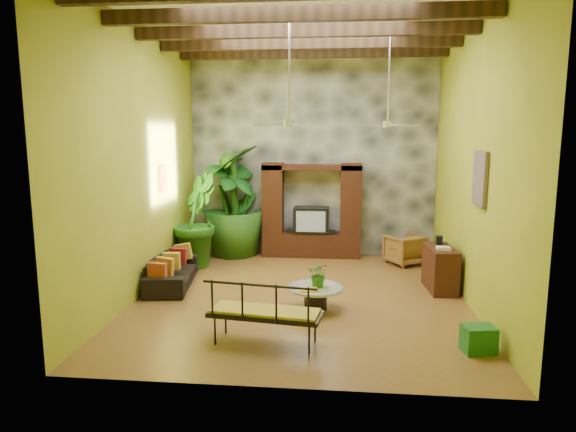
# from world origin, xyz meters

# --- Properties ---
(ground) EXTENTS (7.00, 7.00, 0.00)m
(ground) POSITION_xyz_m (0.00, 0.00, 0.00)
(ground) COLOR brown
(ground) RESTS_ON ground
(ceiling) EXTENTS (6.00, 7.00, 0.02)m
(ceiling) POSITION_xyz_m (0.00, 0.00, 5.00)
(ceiling) COLOR silver
(ceiling) RESTS_ON back_wall
(back_wall) EXTENTS (6.00, 0.02, 5.00)m
(back_wall) POSITION_xyz_m (0.00, 3.50, 2.50)
(back_wall) COLOR olive
(back_wall) RESTS_ON ground
(left_wall) EXTENTS (0.02, 7.00, 5.00)m
(left_wall) POSITION_xyz_m (-3.00, 0.00, 2.50)
(left_wall) COLOR olive
(left_wall) RESTS_ON ground
(right_wall) EXTENTS (0.02, 7.00, 5.00)m
(right_wall) POSITION_xyz_m (3.00, 0.00, 2.50)
(right_wall) COLOR olive
(right_wall) RESTS_ON ground
(stone_accent_wall) EXTENTS (5.98, 0.10, 4.98)m
(stone_accent_wall) POSITION_xyz_m (0.00, 3.44, 2.50)
(stone_accent_wall) COLOR #3A3B42
(stone_accent_wall) RESTS_ON ground
(ceiling_beams) EXTENTS (5.95, 5.36, 0.22)m
(ceiling_beams) POSITION_xyz_m (0.00, 0.00, 4.78)
(ceiling_beams) COLOR #341F10
(ceiling_beams) RESTS_ON ceiling
(entertainment_center) EXTENTS (2.40, 0.55, 2.30)m
(entertainment_center) POSITION_xyz_m (0.00, 3.14, 0.97)
(entertainment_center) COLOR black
(entertainment_center) RESTS_ON ground
(ceiling_fan_front) EXTENTS (1.28, 1.28, 1.86)m
(ceiling_fan_front) POSITION_xyz_m (-0.20, -0.40, 3.40)
(ceiling_fan_front) COLOR silver
(ceiling_fan_front) RESTS_ON ceiling
(ceiling_fan_back) EXTENTS (1.28, 1.28, 1.86)m
(ceiling_fan_back) POSITION_xyz_m (1.60, 1.20, 3.40)
(ceiling_fan_back) COLOR silver
(ceiling_fan_back) RESTS_ON ceiling
(wall_art_mask) EXTENTS (0.06, 0.32, 0.55)m
(wall_art_mask) POSITION_xyz_m (-2.96, 1.00, 2.10)
(wall_art_mask) COLOR gold
(wall_art_mask) RESTS_ON left_wall
(wall_art_painting) EXTENTS (0.06, 0.70, 0.90)m
(wall_art_painting) POSITION_xyz_m (2.96, -0.60, 2.30)
(wall_art_painting) COLOR #255388
(wall_art_painting) RESTS_ON right_wall
(sofa) EXTENTS (1.04, 2.07, 0.58)m
(sofa) POSITION_xyz_m (-2.65, 0.43, 0.29)
(sofa) COLOR black
(sofa) RESTS_ON ground
(wicker_armchair) EXTENTS (1.05, 1.05, 0.70)m
(wicker_armchair) POSITION_xyz_m (2.21, 2.59, 0.35)
(wicker_armchair) COLOR olive
(wicker_armchair) RESTS_ON ground
(tall_plant_a) EXTENTS (1.60, 1.57, 2.54)m
(tall_plant_a) POSITION_xyz_m (-1.91, 2.98, 1.27)
(tall_plant_a) COLOR #185C1A
(tall_plant_a) RESTS_ON ground
(tall_plant_b) EXTENTS (1.15, 1.33, 2.13)m
(tall_plant_b) POSITION_xyz_m (-2.61, 2.00, 1.07)
(tall_plant_b) COLOR #236019
(tall_plant_b) RESTS_ON ground
(tall_plant_c) EXTENTS (1.57, 1.57, 2.75)m
(tall_plant_c) POSITION_xyz_m (-1.92, 3.08, 1.37)
(tall_plant_c) COLOR #275D18
(tall_plant_c) RESTS_ON ground
(coffee_table) EXTENTS (0.94, 0.94, 0.40)m
(coffee_table) POSITION_xyz_m (0.29, -0.68, 0.26)
(coffee_table) COLOR black
(coffee_table) RESTS_ON ground
(centerpiece_plant) EXTENTS (0.44, 0.40, 0.43)m
(centerpiece_plant) POSITION_xyz_m (0.35, -0.64, 0.62)
(centerpiece_plant) COLOR #28661A
(centerpiece_plant) RESTS_ON coffee_table
(yellow_tray) EXTENTS (0.34, 0.26, 0.03)m
(yellow_tray) POSITION_xyz_m (0.18, -0.90, 0.42)
(yellow_tray) COLOR #D0CC16
(yellow_tray) RESTS_ON coffee_table
(iron_bench) EXTENTS (1.70, 0.81, 0.57)m
(iron_bench) POSITION_xyz_m (-0.37, -2.29, 0.53)
(iron_bench) COLOR black
(iron_bench) RESTS_ON ground
(side_console) EXTENTS (0.55, 1.09, 0.85)m
(side_console) POSITION_xyz_m (2.65, 0.67, 0.42)
(side_console) COLOR #3E2913
(side_console) RESTS_ON ground
(green_bin) EXTENTS (0.49, 0.40, 0.38)m
(green_bin) POSITION_xyz_m (2.65, -2.21, 0.19)
(green_bin) COLOR #227F34
(green_bin) RESTS_ON ground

